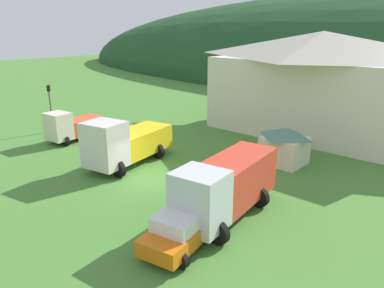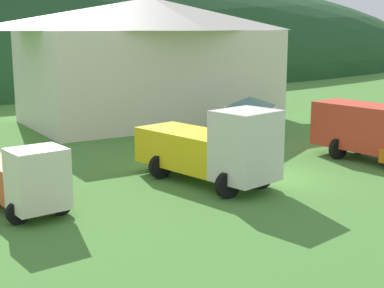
% 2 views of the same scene
% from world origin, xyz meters
% --- Properties ---
extents(ground_plane, '(200.00, 200.00, 0.00)m').
position_xyz_m(ground_plane, '(0.00, 0.00, 0.00)').
color(ground_plane, '#477F33').
extents(depot_building, '(18.93, 10.38, 8.89)m').
position_xyz_m(depot_building, '(2.79, 17.42, 4.58)').
color(depot_building, silver).
rests_on(depot_building, ground).
extents(play_shed_cream, '(2.96, 2.73, 2.59)m').
position_xyz_m(play_shed_cream, '(4.72, 8.21, 1.34)').
color(play_shed_cream, beige).
rests_on(play_shed_cream, ground).
extents(light_truck_cream, '(2.70, 5.02, 2.61)m').
position_xyz_m(light_truck_cream, '(-11.26, 1.24, 1.26)').
color(light_truck_cream, beige).
rests_on(light_truck_cream, ground).
extents(flatbed_truck_yellow, '(4.00, 7.30, 3.48)m').
position_xyz_m(flatbed_truck_yellow, '(-3.21, 0.52, 1.66)').
color(flatbed_truck_yellow, silver).
rests_on(flatbed_truck_yellow, ground).
extents(tow_truck_silver, '(3.58, 7.27, 3.18)m').
position_xyz_m(tow_truck_silver, '(6.34, -0.67, 1.74)').
color(tow_truck_silver, silver).
rests_on(tow_truck_silver, ground).
extents(service_pickup_orange, '(2.93, 5.10, 1.66)m').
position_xyz_m(service_pickup_orange, '(6.51, -3.85, 0.83)').
color(service_pickup_orange, orange).
rests_on(service_pickup_orange, ground).
extents(traffic_light_west, '(0.20, 0.32, 4.28)m').
position_xyz_m(traffic_light_west, '(-15.06, 1.48, 2.62)').
color(traffic_light_west, '#4C4C51').
rests_on(traffic_light_west, ground).
extents(traffic_cone_near_pickup, '(0.36, 0.36, 0.50)m').
position_xyz_m(traffic_cone_near_pickup, '(-3.08, 3.45, 0.00)').
color(traffic_cone_near_pickup, orange).
rests_on(traffic_cone_near_pickup, ground).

